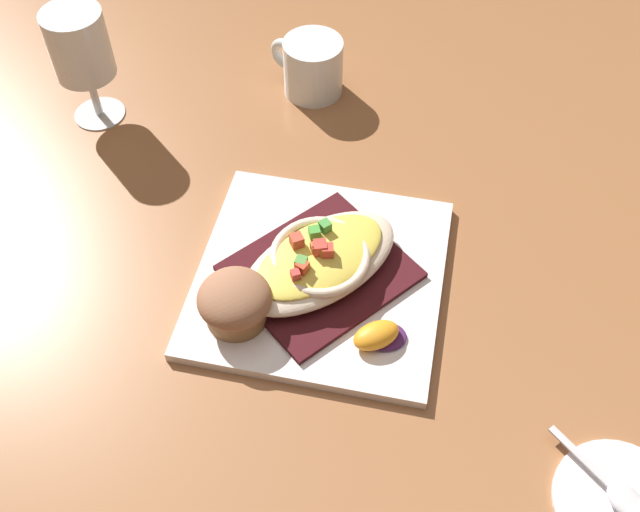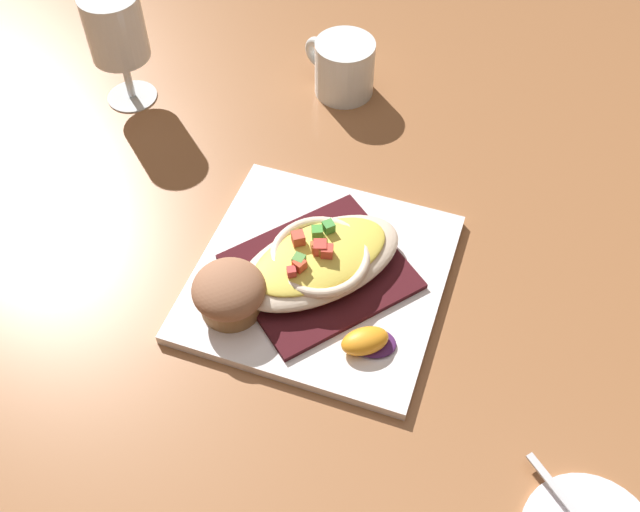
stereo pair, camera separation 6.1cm
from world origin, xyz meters
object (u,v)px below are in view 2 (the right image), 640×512
object	(u,v)px
square_plate	(320,277)
orange_garnish	(367,341)
muffin	(229,292)
gratin_dish	(320,259)
stemmed_glass	(116,33)
coffee_mug	(343,70)

from	to	relation	value
square_plate	orange_garnish	distance (m)	0.10
square_plate	muffin	distance (m)	0.11
gratin_dish	stemmed_glass	size ratio (longest dim) A/B	1.40
square_plate	stemmed_glass	xyz separation A→B (m)	(-0.37, 0.14, 0.09)
gratin_dish	orange_garnish	xyz separation A→B (m)	(0.09, -0.06, -0.02)
gratin_dish	square_plate	bearing A→B (deg)	31.51
square_plate	orange_garnish	xyz separation A→B (m)	(0.08, -0.06, 0.02)
gratin_dish	orange_garnish	bearing A→B (deg)	-33.45
gratin_dish	muffin	world-z (taller)	muffin
muffin	stemmed_glass	world-z (taller)	stemmed_glass
square_plate	gratin_dish	xyz separation A→B (m)	(-0.00, -0.00, 0.03)
square_plate	coffee_mug	size ratio (longest dim) A/B	2.44
gratin_dish	coffee_mug	distance (m)	0.32
orange_garnish	stemmed_glass	xyz separation A→B (m)	(-0.45, 0.20, 0.08)
orange_garnish	coffee_mug	distance (m)	0.41
square_plate	muffin	world-z (taller)	muffin
orange_garnish	stemmed_glass	world-z (taller)	stemmed_glass
square_plate	stemmed_glass	world-z (taller)	stemmed_glass
muffin	coffee_mug	distance (m)	0.38
coffee_mug	muffin	bearing A→B (deg)	-79.10
muffin	coffee_mug	size ratio (longest dim) A/B	0.70
square_plate	stemmed_glass	bearing A→B (deg)	159.00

